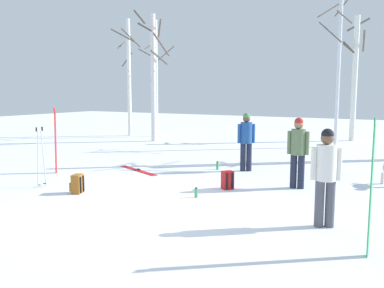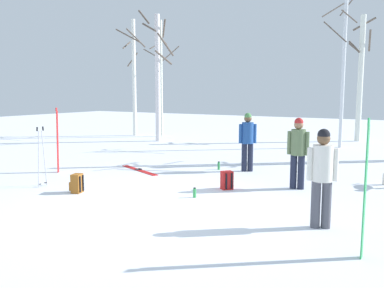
{
  "view_description": "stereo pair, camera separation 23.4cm",
  "coord_description": "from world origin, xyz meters",
  "px_view_note": "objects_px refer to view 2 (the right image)",
  "views": [
    {
      "loc": [
        4.45,
        -6.74,
        2.34
      ],
      "look_at": [
        -0.69,
        2.36,
        1.0
      ],
      "focal_mm": 38.65,
      "sensor_mm": 36.0,
      "label": 1
    },
    {
      "loc": [
        4.65,
        -6.63,
        2.34
      ],
      "look_at": [
        -0.69,
        2.36,
        1.0
      ],
      "focal_mm": 38.65,
      "sensor_mm": 36.0,
      "label": 2
    }
  ],
  "objects_px": {
    "person_1": "(298,148)",
    "birch_tree_2": "(158,74)",
    "ski_pair_planted_1": "(365,190)",
    "ski_poles_0": "(41,155)",
    "birch_tree_1": "(161,77)",
    "person_0": "(248,138)",
    "backpack_1": "(77,184)",
    "birch_tree_0": "(134,75)",
    "birch_tree_4": "(360,76)",
    "person_2": "(322,172)",
    "water_bottle_0": "(195,193)",
    "water_bottle_1": "(219,166)",
    "backpack_0": "(227,180)",
    "ski_pair_lying_1": "(139,170)",
    "birch_tree_3": "(343,69)",
    "ski_pair_planted_2": "(58,140)"
  },
  "relations": [
    {
      "from": "person_1",
      "to": "birch_tree_2",
      "type": "xyz_separation_m",
      "value": [
        -8.45,
        6.13,
        2.15
      ]
    },
    {
      "from": "ski_pair_planted_1",
      "to": "ski_poles_0",
      "type": "xyz_separation_m",
      "value": [
        -7.5,
        0.68,
        -0.2
      ]
    },
    {
      "from": "birch_tree_1",
      "to": "birch_tree_2",
      "type": "bearing_deg",
      "value": -59.51
    },
    {
      "from": "birch_tree_1",
      "to": "person_0",
      "type": "bearing_deg",
      "value": -40.41
    },
    {
      "from": "person_0",
      "to": "backpack_1",
      "type": "relative_size",
      "value": 3.9
    },
    {
      "from": "birch_tree_0",
      "to": "birch_tree_4",
      "type": "relative_size",
      "value": 1.04
    },
    {
      "from": "person_2",
      "to": "water_bottle_0",
      "type": "relative_size",
      "value": 7.58
    },
    {
      "from": "person_2",
      "to": "ski_pair_planted_1",
      "type": "height_order",
      "value": "ski_pair_planted_1"
    },
    {
      "from": "water_bottle_1",
      "to": "birch_tree_0",
      "type": "distance_m",
      "value": 10.83
    },
    {
      "from": "person_0",
      "to": "backpack_0",
      "type": "xyz_separation_m",
      "value": [
        0.47,
        -2.34,
        -0.77
      ]
    },
    {
      "from": "ski_pair_planted_1",
      "to": "backpack_1",
      "type": "bearing_deg",
      "value": 174.15
    },
    {
      "from": "ski_pair_lying_1",
      "to": "birch_tree_3",
      "type": "xyz_separation_m",
      "value": [
        4.07,
        8.33,
        3.24
      ]
    },
    {
      "from": "backpack_0",
      "to": "person_0",
      "type": "bearing_deg",
      "value": 101.43
    },
    {
      "from": "ski_pair_lying_1",
      "to": "water_bottle_0",
      "type": "bearing_deg",
      "value": -31.92
    },
    {
      "from": "ski_pair_planted_1",
      "to": "birch_tree_4",
      "type": "xyz_separation_m",
      "value": [
        -2.39,
        14.58,
        2.06
      ]
    },
    {
      "from": "backpack_0",
      "to": "person_2",
      "type": "bearing_deg",
      "value": -33.19
    },
    {
      "from": "person_2",
      "to": "birch_tree_2",
      "type": "bearing_deg",
      "value": 137.73
    },
    {
      "from": "birch_tree_2",
      "to": "birch_tree_4",
      "type": "bearing_deg",
      "value": 30.74
    },
    {
      "from": "ski_poles_0",
      "to": "birch_tree_2",
      "type": "height_order",
      "value": "birch_tree_2"
    },
    {
      "from": "person_0",
      "to": "ski_pair_planted_1",
      "type": "distance_m",
      "value": 6.42
    },
    {
      "from": "water_bottle_0",
      "to": "birch_tree_3",
      "type": "height_order",
      "value": "birch_tree_3"
    },
    {
      "from": "birch_tree_2",
      "to": "birch_tree_3",
      "type": "xyz_separation_m",
      "value": [
        7.81,
        2.09,
        0.12
      ]
    },
    {
      "from": "backpack_0",
      "to": "backpack_1",
      "type": "distance_m",
      "value": 3.52
    },
    {
      "from": "ski_pair_planted_2",
      "to": "birch_tree_4",
      "type": "bearing_deg",
      "value": 63.46
    },
    {
      "from": "birch_tree_3",
      "to": "ski_pair_planted_2",
      "type": "bearing_deg",
      "value": -121.47
    },
    {
      "from": "water_bottle_1",
      "to": "ski_pair_planted_2",
      "type": "bearing_deg",
      "value": -144.94
    },
    {
      "from": "person_0",
      "to": "ski_pair_lying_1",
      "type": "bearing_deg",
      "value": -151.12
    },
    {
      "from": "backpack_1",
      "to": "ski_pair_lying_1",
      "type": "bearing_deg",
      "value": 98.63
    },
    {
      "from": "birch_tree_3",
      "to": "water_bottle_1",
      "type": "bearing_deg",
      "value": -106.64
    },
    {
      "from": "person_2",
      "to": "backpack_1",
      "type": "relative_size",
      "value": 3.9
    },
    {
      "from": "person_0",
      "to": "water_bottle_1",
      "type": "bearing_deg",
      "value": -164.58
    },
    {
      "from": "ski_pair_planted_1",
      "to": "ski_poles_0",
      "type": "height_order",
      "value": "ski_pair_planted_1"
    },
    {
      "from": "person_2",
      "to": "ski_pair_planted_1",
      "type": "distance_m",
      "value": 1.31
    },
    {
      "from": "person_2",
      "to": "ski_pair_planted_2",
      "type": "xyz_separation_m",
      "value": [
        -7.77,
        1.14,
        -0.05
      ]
    },
    {
      "from": "birch_tree_4",
      "to": "birch_tree_1",
      "type": "bearing_deg",
      "value": -161.41
    },
    {
      "from": "birch_tree_0",
      "to": "birch_tree_4",
      "type": "height_order",
      "value": "birch_tree_0"
    },
    {
      "from": "person_1",
      "to": "birch_tree_4",
      "type": "xyz_separation_m",
      "value": [
        -0.37,
        10.94,
        2.06
      ]
    },
    {
      "from": "water_bottle_0",
      "to": "birch_tree_4",
      "type": "xyz_separation_m",
      "value": [
        1.33,
        12.92,
        2.94
      ]
    },
    {
      "from": "birch_tree_4",
      "to": "backpack_1",
      "type": "bearing_deg",
      "value": -105.63
    },
    {
      "from": "ski_pair_planted_2",
      "to": "birch_tree_1",
      "type": "xyz_separation_m",
      "value": [
        -2.89,
        9.37,
        2.15
      ]
    },
    {
      "from": "birch_tree_0",
      "to": "birch_tree_1",
      "type": "bearing_deg",
      "value": 12.49
    },
    {
      "from": "backpack_1",
      "to": "ski_pair_planted_1",
      "type": "bearing_deg",
      "value": -5.85
    },
    {
      "from": "person_2",
      "to": "birch_tree_3",
      "type": "relative_size",
      "value": 0.26
    },
    {
      "from": "ski_pair_lying_1",
      "to": "birch_tree_3",
      "type": "bearing_deg",
      "value": 63.93
    },
    {
      "from": "person_1",
      "to": "ski_poles_0",
      "type": "height_order",
      "value": "person_1"
    },
    {
      "from": "birch_tree_1",
      "to": "ski_poles_0",
      "type": "bearing_deg",
      "value": -69.82
    },
    {
      "from": "ski_pair_planted_1",
      "to": "birch_tree_3",
      "type": "height_order",
      "value": "birch_tree_3"
    },
    {
      "from": "water_bottle_1",
      "to": "person_0",
      "type": "bearing_deg",
      "value": 15.42
    },
    {
      "from": "person_0",
      "to": "birch_tree_4",
      "type": "bearing_deg",
      "value": 80.81
    },
    {
      "from": "ski_pair_lying_1",
      "to": "water_bottle_1",
      "type": "xyz_separation_m",
      "value": [
        1.98,
        1.32,
        0.11
      ]
    }
  ]
}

